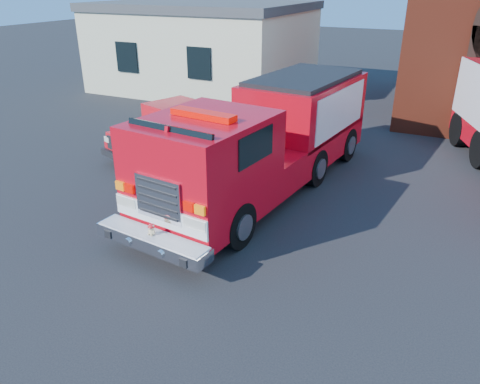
% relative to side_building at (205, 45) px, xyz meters
% --- Properties ---
extents(ground, '(100.00, 100.00, 0.00)m').
position_rel_side_building_xyz_m(ground, '(9.00, -13.00, -2.20)').
color(ground, black).
rests_on(ground, ground).
extents(side_building, '(10.20, 8.20, 4.35)m').
position_rel_side_building_xyz_m(side_building, '(0.00, 0.00, 0.00)').
color(side_building, beige).
rests_on(side_building, ground).
extents(fire_engine, '(3.61, 9.47, 2.85)m').
position_rel_side_building_xyz_m(fire_engine, '(8.28, -11.08, -0.73)').
color(fire_engine, black).
rests_on(fire_engine, ground).
extents(pickup_truck, '(3.47, 5.54, 1.71)m').
position_rel_side_building_xyz_m(pickup_truck, '(4.56, -9.41, -1.40)').
color(pickup_truck, black).
rests_on(pickup_truck, ground).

